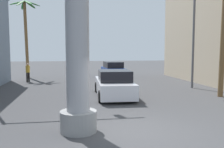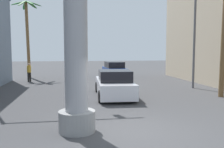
{
  "view_description": "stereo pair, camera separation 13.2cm",
  "coord_description": "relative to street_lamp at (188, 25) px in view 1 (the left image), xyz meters",
  "views": [
    {
      "loc": [
        -2.13,
        -7.81,
        2.68
      ],
      "look_at": [
        0.0,
        5.15,
        1.44
      ],
      "focal_mm": 40.0,
      "sensor_mm": 36.0,
      "label": 1
    },
    {
      "loc": [
        -2.0,
        -7.83,
        2.68
      ],
      "look_at": [
        0.0,
        5.15,
        1.44
      ],
      "focal_mm": 40.0,
      "sensor_mm": 36.0,
      "label": 2
    }
  ],
  "objects": [
    {
      "name": "ground_plane",
      "position": [
        -6.03,
        1.2,
        -4.47
      ],
      "size": [
        93.3,
        93.3,
        0.0
      ],
      "primitive_type": "plane",
      "color": "#424244"
    },
    {
      "name": "street_lamp",
      "position": [
        0.0,
        0.0,
        0.0
      ],
      "size": [
        2.72,
        0.28,
        7.38
      ],
      "color": "#59595E",
      "rests_on": "ground"
    },
    {
      "name": "traffic_light_mast",
      "position": [
        -10.89,
        -2.97,
        0.07
      ],
      "size": [
        5.4,
        0.32,
        6.49
      ],
      "color": "#333333",
      "rests_on": "ground"
    },
    {
      "name": "car_lead",
      "position": [
        -5.71,
        -2.43,
        -3.77
      ],
      "size": [
        2.2,
        4.93,
        1.56
      ],
      "color": "black",
      "rests_on": "ground"
    },
    {
      "name": "car_far",
      "position": [
        -3.97,
        8.12,
        -3.74
      ],
      "size": [
        2.11,
        4.33,
        1.56
      ],
      "color": "black",
      "rests_on": "ground"
    },
    {
      "name": "palm_tree_far_left",
      "position": [
        -12.43,
        8.97,
        0.51
      ],
      "size": [
        2.89,
        2.71,
        7.53
      ],
      "color": "brown",
      "rests_on": "ground"
    },
    {
      "name": "pedestrian_far_left",
      "position": [
        -11.8,
        5.41,
        -3.53
      ],
      "size": [
        0.48,
        0.48,
        1.62
      ],
      "color": "black",
      "rests_on": "ground"
    }
  ]
}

